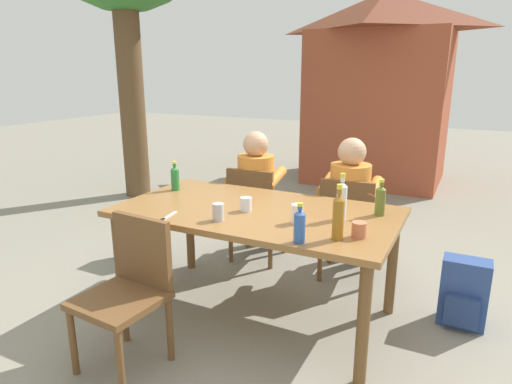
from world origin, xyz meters
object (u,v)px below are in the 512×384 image
Objects in this scene: person_in_white_shirt at (260,188)px; backpack_by_near_side at (463,294)px; chair_far_right at (348,223)px; chair_far_left at (255,209)px; backpack_by_far_side at (140,240)px; dining_table at (256,221)px; bottle_olive at (380,200)px; bottle_amber at (338,216)px; cup_white at (297,214)px; brick_kiosk at (380,85)px; cup_terracotta at (359,230)px; cup_steel at (218,212)px; bottle_green at (175,178)px; cup_glass at (246,204)px; bottle_clear at (342,200)px; person_in_plaid_shirt at (352,200)px; bottle_blue at (300,226)px; table_knife at (166,218)px; chair_near_left at (129,285)px.

person_in_white_shirt reaches higher than backpack_by_near_side.
chair_far_left is at bearing -179.99° from chair_far_right.
chair_far_left reaches higher than backpack_by_far_side.
dining_table is 3.93× the size of backpack_by_near_side.
bottle_olive is 0.55m from bottle_amber.
person_in_white_shirt is 9.89× the size of cup_white.
brick_kiosk is at bearing 109.97° from backpack_by_near_side.
cup_terracotta is at bearing -72.43° from chair_far_right.
cup_steel reaches higher than dining_table.
backpack_by_far_side is (-1.24, 0.66, -0.64)m from cup_steel.
bottle_green is at bearing 144.96° from cup_steel.
bottle_olive is 2.54× the size of cup_glass.
brick_kiosk is (-0.70, 4.43, 0.56)m from bottle_clear.
person_in_plaid_shirt is at bearing 154.35° from backpack_by_near_side.
bottle_blue reaches higher than cup_glass.
chair_far_right is (0.84, 0.00, 0.00)m from chair_far_left.
cup_steel is (-0.88, -0.56, -0.05)m from bottle_olive.
backpack_by_near_side is at bearing 50.47° from cup_terracotta.
table_knife is 1.35m from backpack_by_far_side.
backpack_by_far_side is (-1.70, 0.49, -0.64)m from cup_white.
bottle_blue is at bearing 22.77° from chair_near_left.
bottle_blue is 0.56× the size of backpack_by_far_side.
chair_far_right is 0.88m from bottle_clear.
bottle_amber is at bearing -46.02° from chair_far_left.
dining_table is at bearing -11.70° from bottle_green.
backpack_by_near_side is at bearing 47.31° from bottle_blue.
person_in_white_shirt reaches higher than bottle_clear.
cup_glass is (-0.61, -0.11, -0.08)m from bottle_clear.
dining_table is 1.58× the size of person_in_plaid_shirt.
person_in_plaid_shirt is 2.93× the size of backpack_by_far_side.
bottle_clear reaches higher than bottle_green.
cup_steel is (-0.53, -1.23, 0.18)m from person_in_plaid_shirt.
brick_kiosk is (-1.45, 3.99, 1.23)m from backpack_by_near_side.
chair_far_left reaches higher than table_knife.
person_in_white_shirt reaches higher than chair_far_left.
bottle_amber reaches higher than cup_steel.
bottle_green is 0.91m from backpack_by_far_side.
bottle_green is 2.43× the size of cup_glass.
bottle_blue reaches higher than dining_table.
table_knife is at bearing -159.36° from cup_white.
cup_terracotta is at bearing -15.80° from dining_table.
bottle_green is 4.40m from brick_kiosk.
bottle_green reaches higher than table_knife.
chair_far_right is 9.26× the size of cup_glass.
cup_steel reaches higher than chair_near_left.
bottle_olive is at bearing -29.46° from person_in_white_shirt.
cup_terracotta is 1.19m from table_knife.
cup_steel is at bearing -27.99° from backpack_by_far_side.
chair_far_right is 0.74× the size of person_in_plaid_shirt.
cup_glass is at bearing 169.32° from cup_white.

